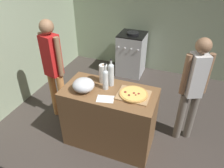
{
  "coord_description": "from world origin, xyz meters",
  "views": [
    {
      "loc": [
        0.84,
        -1.4,
        2.45
      ],
      "look_at": [
        0.02,
        0.75,
        0.95
      ],
      "focal_mm": 33.74,
      "sensor_mm": 36.0,
      "label": 1
    }
  ],
  "objects_px": {
    "pizza": "(134,94)",
    "wine_bottle_amber": "(105,78)",
    "paper_towel_roll": "(103,74)",
    "person_in_stripes": "(53,66)",
    "wine_bottle_clear": "(111,74)",
    "person_in_red": "(193,87)",
    "stove": "(131,54)",
    "mixing_bowl": "(83,85)"
  },
  "relations": [
    {
      "from": "mixing_bowl",
      "to": "person_in_stripes",
      "type": "xyz_separation_m",
      "value": [
        -0.68,
        0.33,
        -0.03
      ]
    },
    {
      "from": "person_in_stripes",
      "to": "person_in_red",
      "type": "bearing_deg",
      "value": 7.17
    },
    {
      "from": "pizza",
      "to": "stove",
      "type": "height_order",
      "value": "stove"
    },
    {
      "from": "wine_bottle_clear",
      "to": "wine_bottle_amber",
      "type": "bearing_deg",
      "value": -108.49
    },
    {
      "from": "wine_bottle_amber",
      "to": "person_in_red",
      "type": "bearing_deg",
      "value": 22.22
    },
    {
      "from": "paper_towel_roll",
      "to": "wine_bottle_amber",
      "type": "distance_m",
      "value": 0.17
    },
    {
      "from": "mixing_bowl",
      "to": "wine_bottle_amber",
      "type": "bearing_deg",
      "value": 31.07
    },
    {
      "from": "wine_bottle_clear",
      "to": "stove",
      "type": "distance_m",
      "value": 2.05
    },
    {
      "from": "pizza",
      "to": "stove",
      "type": "relative_size",
      "value": 0.36
    },
    {
      "from": "paper_towel_roll",
      "to": "person_in_stripes",
      "type": "bearing_deg",
      "value": 177.01
    },
    {
      "from": "paper_towel_roll",
      "to": "person_in_red",
      "type": "distance_m",
      "value": 1.2
    },
    {
      "from": "wine_bottle_clear",
      "to": "person_in_stripes",
      "type": "distance_m",
      "value": 0.97
    },
    {
      "from": "stove",
      "to": "person_in_red",
      "type": "relative_size",
      "value": 0.61
    },
    {
      "from": "wine_bottle_amber",
      "to": "pizza",
      "type": "bearing_deg",
      "value": -3.93
    },
    {
      "from": "pizza",
      "to": "wine_bottle_amber",
      "type": "xyz_separation_m",
      "value": [
        -0.39,
        0.03,
        0.12
      ]
    },
    {
      "from": "mixing_bowl",
      "to": "wine_bottle_amber",
      "type": "height_order",
      "value": "wine_bottle_amber"
    },
    {
      "from": "mixing_bowl",
      "to": "person_in_red",
      "type": "height_order",
      "value": "person_in_red"
    },
    {
      "from": "pizza",
      "to": "stove",
      "type": "distance_m",
      "value": 2.21
    },
    {
      "from": "pizza",
      "to": "paper_towel_roll",
      "type": "xyz_separation_m",
      "value": [
        -0.47,
        0.17,
        0.1
      ]
    },
    {
      "from": "mixing_bowl",
      "to": "stove",
      "type": "xyz_separation_m",
      "value": [
        0.01,
        2.19,
        -0.52
      ]
    },
    {
      "from": "pizza",
      "to": "person_in_stripes",
      "type": "relative_size",
      "value": 0.21
    },
    {
      "from": "mixing_bowl",
      "to": "wine_bottle_clear",
      "type": "bearing_deg",
      "value": 42.28
    },
    {
      "from": "mixing_bowl",
      "to": "person_in_stripes",
      "type": "distance_m",
      "value": 0.76
    },
    {
      "from": "wine_bottle_clear",
      "to": "paper_towel_roll",
      "type": "bearing_deg",
      "value": 163.7
    },
    {
      "from": "wine_bottle_clear",
      "to": "person_in_red",
      "type": "relative_size",
      "value": 0.24
    },
    {
      "from": "wine_bottle_amber",
      "to": "wine_bottle_clear",
      "type": "relative_size",
      "value": 0.96
    },
    {
      "from": "pizza",
      "to": "paper_towel_roll",
      "type": "height_order",
      "value": "paper_towel_roll"
    },
    {
      "from": "pizza",
      "to": "wine_bottle_clear",
      "type": "relative_size",
      "value": 0.93
    },
    {
      "from": "paper_towel_roll",
      "to": "stove",
      "type": "distance_m",
      "value": 1.99
    },
    {
      "from": "paper_towel_roll",
      "to": "person_in_red",
      "type": "height_order",
      "value": "person_in_red"
    },
    {
      "from": "wine_bottle_clear",
      "to": "stove",
      "type": "bearing_deg",
      "value": 97.79
    },
    {
      "from": "mixing_bowl",
      "to": "pizza",
      "type": "bearing_deg",
      "value": 10.76
    },
    {
      "from": "wine_bottle_clear",
      "to": "stove",
      "type": "xyz_separation_m",
      "value": [
        -0.26,
        1.94,
        -0.6
      ]
    },
    {
      "from": "paper_towel_roll",
      "to": "pizza",
      "type": "bearing_deg",
      "value": -19.65
    },
    {
      "from": "stove",
      "to": "person_in_red",
      "type": "bearing_deg",
      "value": -51.04
    },
    {
      "from": "person_in_red",
      "to": "stove",
      "type": "bearing_deg",
      "value": 128.96
    },
    {
      "from": "paper_towel_roll",
      "to": "person_in_stripes",
      "type": "xyz_separation_m",
      "value": [
        -0.83,
        0.04,
        -0.07
      ]
    },
    {
      "from": "mixing_bowl",
      "to": "stove",
      "type": "bearing_deg",
      "value": 89.68
    },
    {
      "from": "pizza",
      "to": "paper_towel_roll",
      "type": "relative_size",
      "value": 1.35
    },
    {
      "from": "person_in_stripes",
      "to": "wine_bottle_clear",
      "type": "bearing_deg",
      "value": -4.78
    },
    {
      "from": "person_in_red",
      "to": "pizza",
      "type": "bearing_deg",
      "value": -145.91
    },
    {
      "from": "paper_towel_roll",
      "to": "wine_bottle_clear",
      "type": "bearing_deg",
      "value": -16.3
    }
  ]
}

